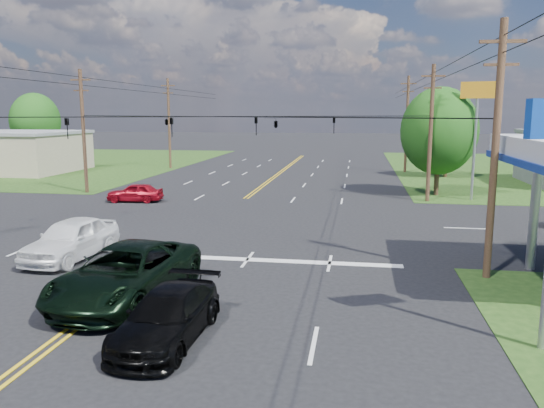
% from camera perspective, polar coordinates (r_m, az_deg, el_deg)
% --- Properties ---
extents(ground, '(280.00, 280.00, 0.00)m').
position_cam_1_polar(ground, '(31.18, -5.93, -1.76)').
color(ground, black).
rests_on(ground, ground).
extents(grass_nw, '(46.00, 48.00, 0.03)m').
position_cam_1_polar(grass_nw, '(75.31, -25.75, 4.07)').
color(grass_nw, '#1D3D13').
rests_on(grass_nw, ground).
extents(stop_bar, '(10.00, 0.50, 0.02)m').
position_cam_1_polar(stop_bar, '(22.56, 1.11, -6.19)').
color(stop_bar, silver).
rests_on(stop_bar, ground).
extents(pole_se, '(1.60, 0.28, 9.50)m').
position_cam_1_polar(pole_se, '(21.11, 22.88, 5.51)').
color(pole_se, '#3D261A').
rests_on(pole_se, ground).
extents(pole_nw, '(1.60, 0.28, 9.50)m').
position_cam_1_polar(pole_nw, '(43.88, -19.62, 7.52)').
color(pole_nw, '#3D261A').
rests_on(pole_nw, ground).
extents(pole_ne, '(1.60, 0.28, 9.50)m').
position_cam_1_polar(pole_ne, '(38.82, 16.69, 7.46)').
color(pole_ne, '#3D261A').
rests_on(pole_ne, ground).
extents(pole_left_far, '(1.60, 0.28, 10.00)m').
position_cam_1_polar(pole_left_far, '(61.22, -11.01, 8.62)').
color(pole_left_far, '#3D261A').
rests_on(pole_left_far, ground).
extents(pole_right_far, '(1.60, 0.28, 10.00)m').
position_cam_1_polar(pole_right_far, '(57.70, 14.30, 8.44)').
color(pole_right_far, '#3D261A').
rests_on(pole_right_far, ground).
extents(span_wire_signals, '(26.00, 18.00, 1.13)m').
position_cam_1_polar(span_wire_signals, '(30.56, -6.13, 9.32)').
color(span_wire_signals, black).
rests_on(span_wire_signals, ground).
extents(power_lines, '(26.04, 100.00, 0.64)m').
position_cam_1_polar(power_lines, '(28.73, -7.31, 14.48)').
color(power_lines, black).
rests_on(power_lines, ground).
extents(tree_right_a, '(5.70, 5.70, 8.18)m').
position_cam_1_polar(tree_right_a, '(41.92, 17.53, 7.49)').
color(tree_right_a, '#3D261A').
rests_on(tree_right_a, ground).
extents(tree_right_b, '(4.94, 4.94, 7.09)m').
position_cam_1_polar(tree_right_b, '(54.18, 18.34, 7.17)').
color(tree_right_b, '#3D261A').
rests_on(tree_right_b, ground).
extents(tree_far_l, '(6.08, 6.08, 8.72)m').
position_cam_1_polar(tree_far_l, '(73.38, -24.11, 8.14)').
color(tree_far_l, '#3D261A').
rests_on(tree_far_l, ground).
extents(pickup_dkgreen, '(3.66, 6.85, 1.83)m').
position_cam_1_polar(pickup_dkgreen, '(18.50, -15.41, -7.19)').
color(pickup_dkgreen, black).
rests_on(pickup_dkgreen, ground).
extents(suv_black, '(2.14, 4.85, 1.38)m').
position_cam_1_polar(suv_black, '(15.14, -11.18, -11.77)').
color(suv_black, black).
rests_on(suv_black, ground).
extents(pickup_white, '(2.48, 5.32, 1.76)m').
position_cam_1_polar(pickup_white, '(24.33, -20.79, -3.51)').
color(pickup_white, white).
rests_on(pickup_white, ground).
extents(sedan_red, '(4.01, 1.94, 1.32)m').
position_cam_1_polar(sedan_red, '(38.66, -14.53, 1.21)').
color(sedan_red, '#9F0B19').
rests_on(sedan_red, ground).
extents(polesign_ne, '(2.30, 0.78, 8.38)m').
position_cam_1_polar(polesign_ne, '(40.31, 21.18, 9.65)').
color(polesign_ne, '#A5A5AA').
rests_on(polesign_ne, ground).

